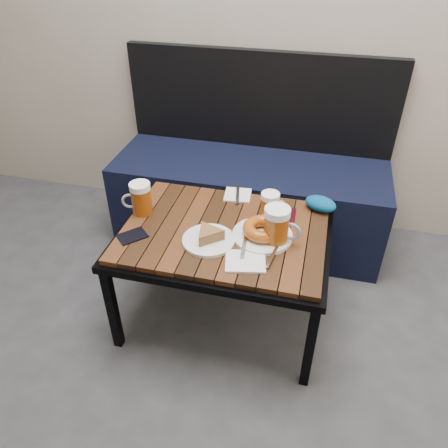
% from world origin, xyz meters
% --- Properties ---
extents(bench, '(1.40, 0.50, 0.95)m').
position_xyz_m(bench, '(0.22, 1.76, 0.27)').
color(bench, black).
rests_on(bench, ground).
extents(cafe_table, '(0.84, 0.62, 0.47)m').
position_xyz_m(cafe_table, '(0.23, 1.13, 0.43)').
color(cafe_table, black).
rests_on(cafe_table, ground).
extents(beer_mug_left, '(0.13, 0.10, 0.14)m').
position_xyz_m(beer_mug_left, '(-0.13, 1.17, 0.54)').
color(beer_mug_left, '#95400C').
rests_on(beer_mug_left, cafe_table).
extents(beer_mug_centre, '(0.11, 0.10, 0.12)m').
position_xyz_m(beer_mug_centre, '(0.40, 1.25, 0.53)').
color(beer_mug_centre, '#95400C').
rests_on(beer_mug_centre, cafe_table).
extents(beer_mug_right, '(0.14, 0.10, 0.16)m').
position_xyz_m(beer_mug_right, '(0.45, 1.10, 0.55)').
color(beer_mug_right, '#95400C').
rests_on(beer_mug_right, cafe_table).
extents(plate_pie, '(0.20, 0.20, 0.06)m').
position_xyz_m(plate_pie, '(0.19, 1.04, 0.49)').
color(plate_pie, white).
rests_on(plate_pie, cafe_table).
extents(plate_bagel, '(0.23, 0.31, 0.06)m').
position_xyz_m(plate_bagel, '(0.39, 1.12, 0.50)').
color(plate_bagel, white).
rests_on(plate_bagel, cafe_table).
extents(napkin_left, '(0.13, 0.15, 0.01)m').
position_xyz_m(napkin_left, '(0.23, 1.39, 0.48)').
color(napkin_left, white).
rests_on(napkin_left, cafe_table).
extents(napkin_right, '(0.17, 0.15, 0.01)m').
position_xyz_m(napkin_right, '(0.36, 0.96, 0.48)').
color(napkin_right, white).
rests_on(napkin_right, cafe_table).
extents(passport_navy, '(0.13, 0.13, 0.01)m').
position_xyz_m(passport_navy, '(-0.10, 1.00, 0.47)').
color(passport_navy, black).
rests_on(passport_navy, cafe_table).
extents(passport_burgundy, '(0.08, 0.11, 0.01)m').
position_xyz_m(passport_burgundy, '(0.46, 1.29, 0.47)').
color(passport_burgundy, black).
rests_on(passport_burgundy, cafe_table).
extents(knit_pouch, '(0.16, 0.13, 0.06)m').
position_xyz_m(knit_pouch, '(0.59, 1.37, 0.50)').
color(knit_pouch, navy).
rests_on(knit_pouch, cafe_table).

